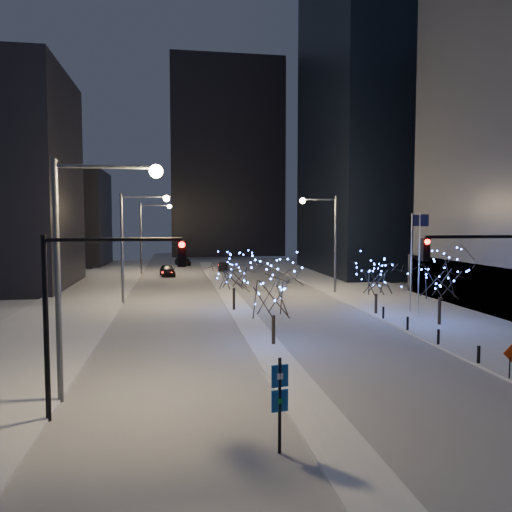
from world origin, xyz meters
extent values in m
plane|color=silver|center=(0.00, 0.00, 0.00)|extent=(160.00, 160.00, 0.00)
cube|color=#A7ABB6|center=(0.00, 35.00, 0.01)|extent=(20.00, 130.00, 0.02)
cube|color=white|center=(0.00, 30.00, 0.07)|extent=(2.00, 80.00, 0.15)
cube|color=white|center=(15.00, 20.00, 0.07)|extent=(10.00, 90.00, 0.15)
cube|color=white|center=(-14.00, 20.00, 0.07)|extent=(8.00, 90.00, 0.15)
cube|color=black|center=(-26.00, 70.00, 8.00)|extent=(18.00, 16.00, 16.00)
cube|color=black|center=(6.00, 92.00, 21.00)|extent=(24.00, 14.00, 42.00)
cylinder|color=#595E66|center=(-10.00, 2.00, 5.00)|extent=(0.24, 0.24, 10.00)
cylinder|color=#595E66|center=(-8.00, 2.00, 9.70)|extent=(4.00, 0.16, 0.16)
sphere|color=#FFCC7F|center=(-6.00, 2.00, 9.55)|extent=(0.56, 0.56, 0.56)
cylinder|color=#595E66|center=(-10.00, 27.00, 5.00)|extent=(0.24, 0.24, 10.00)
cylinder|color=#595E66|center=(-8.00, 27.00, 9.70)|extent=(4.00, 0.16, 0.16)
sphere|color=#FFCC7F|center=(-6.00, 27.00, 9.55)|extent=(0.56, 0.56, 0.56)
cylinder|color=#595E66|center=(-10.00, 52.00, 5.00)|extent=(0.24, 0.24, 10.00)
cylinder|color=#595E66|center=(-8.00, 52.00, 9.70)|extent=(4.00, 0.16, 0.16)
sphere|color=#FFCC7F|center=(-6.00, 52.00, 9.55)|extent=(0.56, 0.56, 0.56)
cylinder|color=#595E66|center=(11.00, 30.00, 5.00)|extent=(0.24, 0.24, 10.00)
cylinder|color=#595E66|center=(9.25, 30.00, 9.70)|extent=(3.50, 0.16, 0.16)
sphere|color=#FFCC7F|center=(7.50, 30.00, 9.55)|extent=(0.56, 0.56, 0.56)
cylinder|color=black|center=(-10.00, 0.00, 3.50)|extent=(0.20, 0.20, 7.00)
cylinder|color=black|center=(-7.50, 0.00, 6.80)|extent=(5.00, 0.14, 0.14)
cube|color=black|center=(-5.00, 0.00, 6.25)|extent=(0.32, 0.28, 1.00)
sphere|color=#FF0C05|center=(-5.00, -0.18, 6.60)|extent=(0.22, 0.22, 0.22)
cylinder|color=black|center=(8.00, 1.00, 6.80)|extent=(5.00, 0.14, 0.14)
cube|color=black|center=(5.50, 1.00, 6.25)|extent=(0.32, 0.28, 1.00)
sphere|color=#FF0C05|center=(5.50, 0.82, 6.60)|extent=(0.22, 0.22, 0.22)
cylinder|color=silver|center=(13.00, 16.00, 4.15)|extent=(0.10, 0.10, 8.00)
cube|color=black|center=(13.35, 16.00, 7.55)|extent=(0.70, 0.03, 0.90)
cylinder|color=silver|center=(13.60, 18.50, 4.15)|extent=(0.10, 0.10, 8.00)
cube|color=black|center=(13.95, 18.50, 7.55)|extent=(0.70, 0.03, 0.90)
cylinder|color=black|center=(10.20, 4.00, 0.60)|extent=(0.16, 0.16, 0.90)
cylinder|color=black|center=(10.20, 8.00, 0.60)|extent=(0.16, 0.16, 0.90)
cylinder|color=black|center=(10.20, 12.00, 0.60)|extent=(0.16, 0.16, 0.90)
cylinder|color=black|center=(10.20, 16.00, 0.60)|extent=(0.16, 0.16, 0.90)
imported|color=black|center=(-6.37, 49.65, 0.78)|extent=(2.39, 4.77, 1.56)
imported|color=black|center=(1.94, 55.49, 0.66)|extent=(2.03, 4.18, 1.32)
imported|color=black|center=(-4.05, 66.07, 0.77)|extent=(2.86, 5.54, 1.54)
cylinder|color=black|center=(0.50, 9.70, 1.01)|extent=(0.22, 0.22, 1.72)
cylinder|color=black|center=(-0.50, 21.59, 1.05)|extent=(0.22, 0.22, 1.80)
cylinder|color=black|center=(13.26, 13.34, 1.12)|extent=(0.22, 0.22, 1.94)
cylinder|color=black|center=(10.50, 18.11, 0.93)|extent=(0.22, 0.22, 1.56)
cylinder|color=black|center=(-2.00, -3.94, 1.57)|extent=(0.11, 0.11, 3.15)
cube|color=#0D4997|center=(-2.00, -3.94, 2.56)|extent=(0.56, 0.15, 0.72)
cube|color=#0D4997|center=(-2.00, -3.94, 1.75)|extent=(0.56, 0.15, 0.72)
cylinder|color=black|center=(10.12, 1.47, 0.66)|extent=(0.06, 0.06, 1.01)
camera|label=1|loc=(-5.24, -19.20, 7.49)|focal=35.00mm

